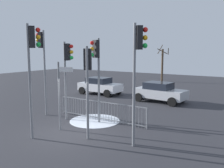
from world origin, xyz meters
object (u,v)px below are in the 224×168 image
traffic_light_foreground_left (88,71)px  traffic_light_foreground_right (42,54)px  direction_sign_post (60,92)px  car_silver_trailing (160,92)px  traffic_light_mid_right (96,61)px  traffic_light_mid_left (138,58)px  bare_tree_centre (162,64)px  traffic_light_rear_right (32,56)px  car_white_mid (100,86)px  traffic_light_rear_left (67,63)px

traffic_light_foreground_left → traffic_light_foreground_right: size_ratio=0.81×
direction_sign_post → car_silver_trailing: size_ratio=0.84×
traffic_light_mid_right → traffic_light_mid_left: bearing=168.9°
traffic_light_foreground_left → bare_tree_centre: bearing=73.6°
car_silver_trailing → traffic_light_rear_right: bearing=-94.2°
car_white_mid → bare_tree_centre: size_ratio=0.84×
traffic_light_rear_left → bare_tree_centre: 18.86m
traffic_light_rear_right → traffic_light_mid_right: 3.43m
traffic_light_mid_left → traffic_light_rear_left: traffic_light_mid_left is taller
traffic_light_foreground_left → traffic_light_rear_right: (-1.93, -1.29, 0.66)m
traffic_light_rear_right → traffic_light_mid_right: size_ratio=1.11×
traffic_light_foreground_right → direction_sign_post: size_ratio=1.51×
direction_sign_post → traffic_light_rear_right: bearing=-111.0°
traffic_light_foreground_left → traffic_light_mid_left: 2.31m
traffic_light_mid_left → traffic_light_rear_right: 4.44m
traffic_light_mid_left → traffic_light_foreground_right: size_ratio=0.98×
bare_tree_centre → car_silver_trailing: bearing=-69.7°
traffic_light_mid_right → traffic_light_rear_right: bearing=90.8°
traffic_light_mid_left → traffic_light_rear_right: (-4.14, -1.61, 0.05)m
car_silver_trailing → bare_tree_centre: bearing=115.7°
traffic_light_mid_right → direction_sign_post: traffic_light_mid_right is taller
traffic_light_mid_left → car_white_mid: size_ratio=1.27×
traffic_light_foreground_right → traffic_light_rear_left: bearing=-99.4°
direction_sign_post → bare_tree_centre: bare_tree_centre is taller
traffic_light_foreground_left → traffic_light_rear_right: size_ratio=0.81×
car_silver_trailing → traffic_light_mid_left: bearing=-68.7°
traffic_light_foreground_right → car_white_mid: 8.07m
traffic_light_mid_right → direction_sign_post: size_ratio=1.35×
traffic_light_mid_left → car_silver_trailing: size_ratio=1.23×
traffic_light_mid_left → car_white_mid: traffic_light_mid_left is taller
traffic_light_foreground_right → car_silver_trailing: (4.42, 7.22, -2.86)m
traffic_light_rear_right → direction_sign_post: size_ratio=1.49×
car_silver_trailing → bare_tree_centre: size_ratio=0.87×
traffic_light_foreground_right → traffic_light_foreground_left: bearing=-119.6°
traffic_light_rear_left → bare_tree_centre: bare_tree_centre is taller
traffic_light_rear_right → traffic_light_rear_left: traffic_light_rear_right is taller
traffic_light_rear_left → car_white_mid: traffic_light_rear_left is taller
traffic_light_rear_left → traffic_light_mid_right: bearing=86.1°
traffic_light_mid_right → bare_tree_centre: 18.76m
traffic_light_mid_left → traffic_light_foreground_right: (-6.84, 1.31, 0.08)m
traffic_light_mid_left → traffic_light_mid_right: 3.64m
car_silver_trailing → bare_tree_centre: 12.41m
traffic_light_foreground_left → traffic_light_rear_left: traffic_light_rear_left is taller
car_silver_trailing → traffic_light_foreground_left: bearing=-83.2°
traffic_light_rear_right → traffic_light_mid_right: traffic_light_rear_right is taller
traffic_light_rear_left → traffic_light_foreground_right: size_ratio=0.86×
direction_sign_post → car_white_mid: 9.90m
traffic_light_foreground_right → bare_tree_centre: 18.83m
traffic_light_rear_right → bare_tree_centre: size_ratio=1.09×
traffic_light_mid_right → direction_sign_post: 2.47m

